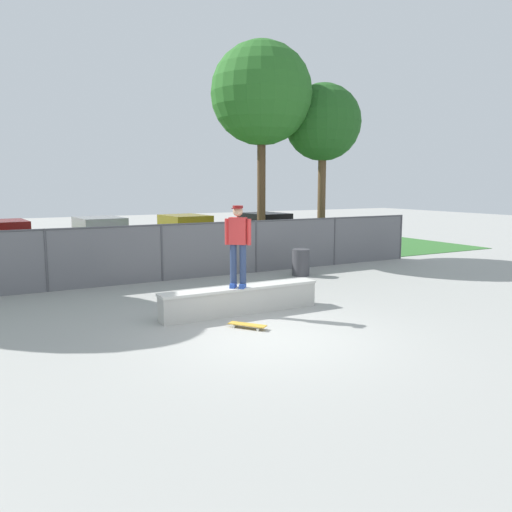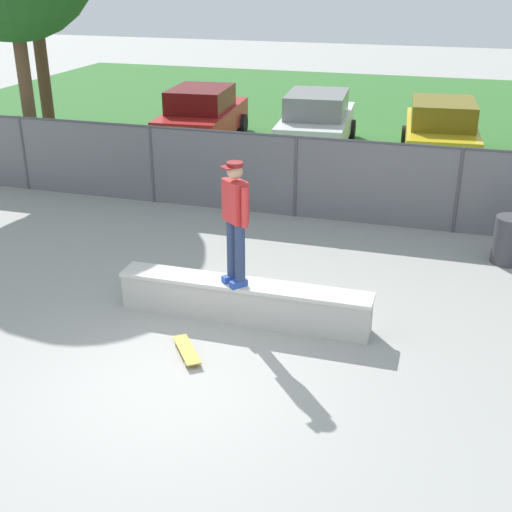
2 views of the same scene
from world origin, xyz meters
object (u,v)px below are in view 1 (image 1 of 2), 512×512
Objects in this scene: skateboarder at (238,242)px; car_red at (2,243)px; car_black at (263,231)px; car_yellow at (184,234)px; skateboard at (247,325)px; concrete_ledge at (241,300)px; tree_far at (323,124)px; car_white at (99,238)px; tree_mid at (261,94)px; trash_bin at (301,262)px.

skateboarder is 10.94m from car_red.
car_red is 10.49m from car_black.
skateboard is at bearing -104.42° from car_yellow.
skateboarder is at bearing -104.04° from car_yellow.
concrete_ledge is at bearing 69.03° from skateboard.
skateboarder is 0.27× the size of tree_far.
car_white is 1.00× the size of car_black.
concrete_ledge is 10.97m from tree_far.
concrete_ledge is at bearing -84.17° from car_white.
tree_mid is 1.19× the size of tree_far.
concrete_ledge is 2.09× the size of skateboarder.
car_white reaches higher than skateboard.
tree_far is at bearing -34.20° from car_yellow.
car_red is at bearing 114.03° from concrete_ledge.
skateboarder is (-0.10, -0.06, 1.34)m from concrete_ledge.
tree_far is at bearing 46.19° from skateboard.
skateboard is at bearing -110.97° from concrete_ledge.
trash_bin is at bearing -109.03° from car_black.
tree_mid is (4.94, 8.19, 6.18)m from skateboard.
tree_far reaches higher than car_black.
tree_mid reaches higher than car_yellow.
tree_far is at bearing -6.87° from tree_mid.
skateboarder is 0.43× the size of car_yellow.
skateboarder reaches higher than car_red.
tree_mid is (4.58, 7.07, 4.61)m from skateboarder.
skateboarder is 2.42× the size of skateboard.
skateboard is at bearing -133.81° from tree_far.
car_yellow is at bearing 102.90° from trash_bin.
skateboarder is 5.39m from trash_bin.
skateboard is 0.18× the size of car_yellow.
car_yellow is at bearing 175.61° from car_black.
skateboarder reaches higher than car_white.
car_yellow is at bearing -0.43° from car_red.
concrete_ledge is 0.47× the size of tree_mid.
car_white is 3.43m from car_yellow.
skateboarder is at bearing 72.31° from skateboard.
skateboard is 12.62m from car_black.
car_black is at bearing 58.97° from tree_mid.
tree_mid is at bearing 58.92° from skateboard.
tree_mid reaches higher than concrete_ledge.
car_yellow is at bearing 125.93° from tree_mid.
car_black is at bearing -4.39° from car_yellow.
tree_far is (7.20, 6.76, 3.66)m from skateboarder.
skateboarder is at bearing -84.73° from car_white.
skateboard is 6.29m from trash_bin.
tree_far is at bearing -70.17° from car_black.
car_white is at bearing 95.83° from concrete_ledge.
car_white is (-1.03, 10.11, 0.53)m from concrete_ledge.
car_yellow is 3.67m from car_black.
car_black is (7.08, -0.49, 0.00)m from car_white.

